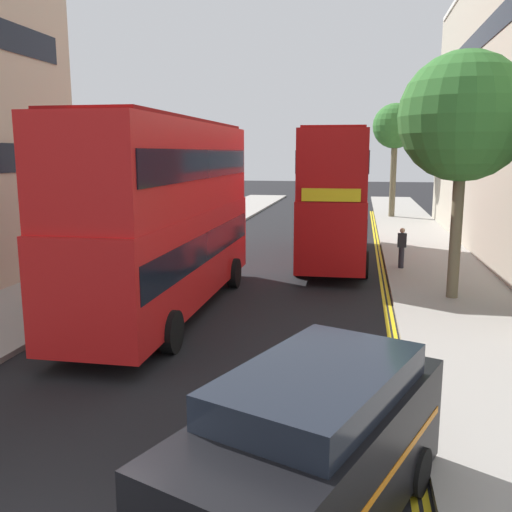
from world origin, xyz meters
The scene contains 10 objects.
sidewalk_right centered at (6.50, 16.00, 0.07)m, with size 4.00×80.00×0.14m, color #9E9991.
sidewalk_left centered at (-6.50, 16.00, 0.07)m, with size 4.00×80.00×0.14m, color #9E9991.
kerb_line_outer centered at (4.40, 14.00, 0.00)m, with size 0.10×56.00×0.01m, color yellow.
kerb_line_inner centered at (4.24, 14.00, 0.00)m, with size 0.10×56.00×0.01m, color yellow.
double_decker_bus_away centered at (-2.17, 11.05, 3.03)m, with size 2.82×10.81×5.64m.
double_decker_bus_oncoming centered at (2.31, 20.11, 3.03)m, with size 2.93×10.85×5.64m.
taxi_minivan centered at (2.86, 1.87, 1.07)m, with size 3.54×5.16×2.12m.
pedestrian_far centered at (5.08, 18.29, 0.99)m, with size 0.34×0.22×1.62m.
street_tree_near centered at (5.65, 37.21, 6.46)m, with size 3.16×3.16×8.01m.
street_tree_mid centered at (6.38, 13.85, 5.75)m, with size 3.92×3.92×7.60m.
Camera 1 is at (3.37, -4.44, 4.71)m, focal length 39.24 mm.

